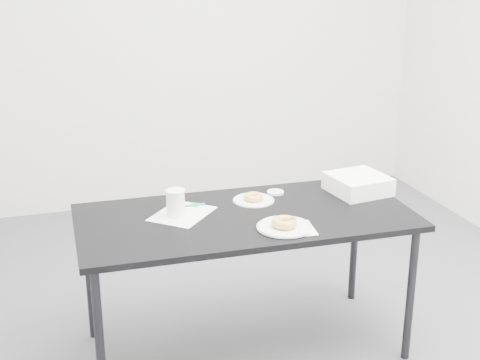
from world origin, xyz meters
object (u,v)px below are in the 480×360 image
object	(u,v)px
donut_far	(254,197)
plate_far	(254,200)
scorecard	(182,214)
table	(246,225)
plate_near	(284,227)
donut_near	(285,222)
pen	(191,205)
coffee_cup	(175,203)
bakery_box	(358,184)

from	to	relation	value
donut_far	plate_far	bearing A→B (deg)	0.00
scorecard	donut_far	size ratio (longest dim) A/B	3.02
table	plate_near	xyz separation A→B (m)	(0.11, -0.21, 0.06)
donut_near	donut_far	world-z (taller)	donut_near
pen	donut_far	xyz separation A→B (m)	(0.31, -0.01, 0.01)
donut_near	coffee_cup	xyz separation A→B (m)	(-0.43, 0.29, 0.03)
scorecard	plate_far	distance (m)	0.38
plate_far	donut_far	bearing A→B (deg)	180.00
plate_near	scorecard	bearing A→B (deg)	142.41
scorecard	bakery_box	bearing A→B (deg)	43.60
plate_near	plate_far	distance (m)	0.37
plate_far	donut_far	world-z (taller)	donut_far
coffee_cup	plate_near	bearing A→B (deg)	-34.20
table	coffee_cup	xyz separation A→B (m)	(-0.31, 0.08, 0.12)
plate_near	donut_far	distance (m)	0.37
table	donut_near	bearing A→B (deg)	-59.92
pen	coffee_cup	size ratio (longest dim) A/B	1.04
pen	plate_far	size ratio (longest dim) A/B	0.66
scorecard	donut_near	bearing A→B (deg)	4.50
table	pen	world-z (taller)	pen
table	plate_near	world-z (taller)	plate_near
scorecard	donut_near	size ratio (longest dim) A/B	2.47
plate_far	bakery_box	distance (m)	0.55
donut_near	plate_far	world-z (taller)	donut_near
scorecard	donut_far	xyz separation A→B (m)	(0.37, 0.06, 0.02)
donut_near	plate_far	size ratio (longest dim) A/B	0.57
pen	coffee_cup	bearing A→B (deg)	-136.88
table	plate_near	bearing A→B (deg)	-59.92
scorecard	donut_far	bearing A→B (deg)	51.81
pen	donut_near	xyz separation A→B (m)	(0.33, -0.38, 0.02)
table	donut_near	size ratio (longest dim) A/B	13.57
plate_near	pen	bearing A→B (deg)	130.97
donut_far	bakery_box	xyz separation A→B (m)	(0.54, -0.04, 0.02)
scorecard	donut_far	distance (m)	0.38
table	donut_far	size ratio (longest dim) A/B	16.58
table	donut_far	xyz separation A→B (m)	(0.09, 0.16, 0.07)
donut_far	pen	bearing A→B (deg)	177.24
coffee_cup	bakery_box	world-z (taller)	coffee_cup
scorecard	donut_near	world-z (taller)	donut_near
donut_near	coffee_cup	distance (m)	0.52
donut_far	coffee_cup	world-z (taller)	coffee_cup
scorecard	pen	distance (m)	0.10
scorecard	coffee_cup	distance (m)	0.07
donut_far	bakery_box	size ratio (longest dim) A/B	0.36
table	donut_near	distance (m)	0.25
pen	donut_far	size ratio (longest dim) A/B	1.40
donut_near	coffee_cup	size ratio (longest dim) A/B	0.91
plate_far	scorecard	bearing A→B (deg)	-170.28
table	scorecard	size ratio (longest dim) A/B	5.49
pen	bakery_box	xyz separation A→B (m)	(0.85, -0.05, 0.04)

